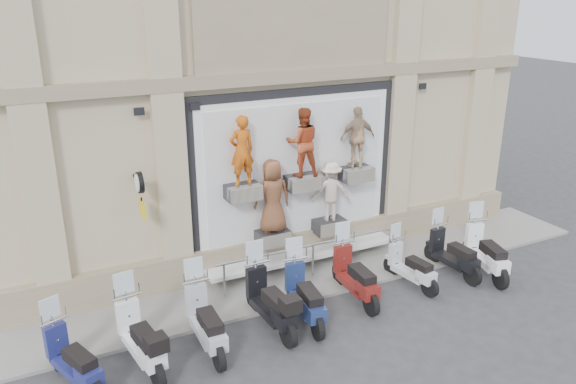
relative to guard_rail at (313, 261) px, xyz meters
The scene contains 15 objects.
ground 2.05m from the guard_rail, 90.00° to the right, with size 90.00×90.00×0.00m, color #2F2F32.
sidewalk 0.44m from the guard_rail, 90.00° to the left, with size 16.00×2.20×0.08m, color gray.
building 7.46m from the guard_rail, 90.00° to the left, with size 14.00×8.60×12.00m, color tan, non-canonical shape.
shop_vitrine 2.05m from the guard_rail, 88.17° to the left, with size 5.60×0.83×4.30m.
guard_rail is the anchor object (origin of this frame).
clock_sign_bracket 4.57m from the guard_rail, behind, with size 0.10×0.80×1.02m.
scooter_a 6.00m from the guard_rail, 163.92° to the right, with size 0.56×1.92×1.56m, color navy, non-canonical shape.
scooter_b 4.84m from the guard_rail, 160.51° to the right, with size 0.61×2.08×1.69m, color white, non-canonical shape.
scooter_c 3.67m from the guard_rail, 153.93° to the right, with size 0.60×2.07×1.68m, color #9A9DA7, non-canonical shape.
scooter_d 2.41m from the guard_rail, 140.87° to the right, with size 0.62×2.12×1.72m, color black, non-canonical shape.
scooter_e 1.94m from the guard_rail, 124.14° to the right, with size 0.60×2.04×1.66m, color navy, non-canonical shape.
scooter_f 1.40m from the guard_rail, 73.77° to the right, with size 0.59×2.04×1.66m, color #621410, non-canonical shape.
scooter_g 2.37m from the guard_rail, 35.42° to the right, with size 0.51×1.75×1.42m, color #B4B7BC, non-canonical shape.
scooter_h 3.52m from the guard_rail, 22.33° to the right, with size 0.56×1.90×1.55m, color black, non-canonical shape.
scooter_i 4.33m from the guard_rail, 23.44° to the right, with size 0.61×2.08×1.69m, color white, non-canonical shape.
Camera 1 is at (-6.06, -8.81, 6.69)m, focal length 35.00 mm.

